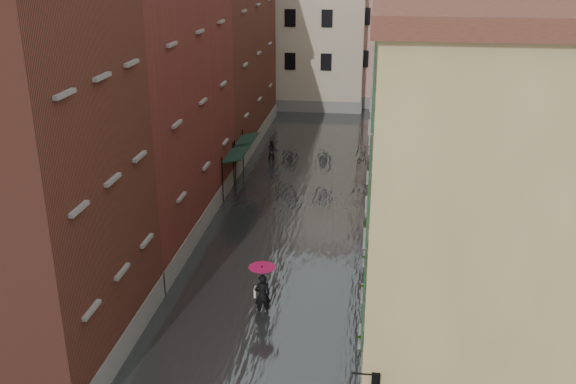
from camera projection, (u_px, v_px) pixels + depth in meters
The scene contains 16 objects.
ground at pixel (253, 335), 23.55m from camera, with size 120.00×120.00×0.00m, color #4F4F51.
floodwater at pixel (296, 202), 35.56m from camera, with size 10.00×60.00×0.20m, color #3D4243.
building_left_near at pixel (20, 178), 20.25m from camera, with size 6.00×8.00×13.00m, color brown.
building_left_mid at pixel (141, 106), 30.53m from camera, with size 6.00×14.00×12.50m, color maroon.
building_left_far at pixel (215, 46), 44.16m from camera, with size 6.00×16.00×14.00m, color brown.
building_right_near at pixel (472, 223), 18.79m from camera, with size 6.00×8.00×11.50m, color #A08452.
building_right_mid at pixel (441, 110), 28.71m from camera, with size 6.00×14.00×13.00m, color tan.
building_right_far at pixel (420, 69), 42.87m from camera, with size 6.00×16.00×11.50m, color #A08452.
building_end_cream at pixel (297, 30), 56.81m from camera, with size 12.00×9.00×13.00m, color beige.
building_end_pink at pixel (398, 35), 57.73m from camera, with size 10.00×9.00×12.00m, color #D19C92.
awning_near at pixel (237, 154), 35.97m from camera, with size 1.09×3.31×2.80m.
awning_far at pixel (246, 141), 38.39m from camera, with size 1.09×2.86×2.80m.
wall_lantern at pixel (375, 378), 16.39m from camera, with size 0.71×0.22×0.35m.
window_planters at pixel (370, 266), 21.05m from camera, with size 0.59×8.63×0.84m.
pedestrian_main at pixel (262, 285), 24.39m from camera, with size 1.06×1.06×2.06m.
pedestrian_far at pixel (273, 152), 42.09m from camera, with size 0.77×0.60×1.59m, color black.
Camera 1 is at (3.92, -19.80, 13.28)m, focal length 40.00 mm.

